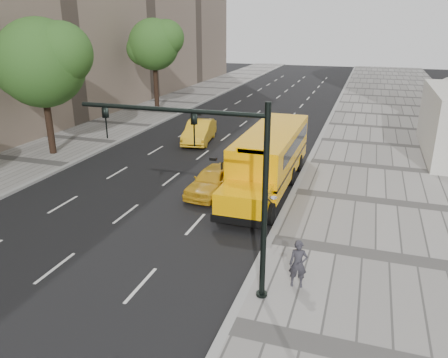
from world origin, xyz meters
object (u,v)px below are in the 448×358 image
(tree_c, at_px, (155,44))
(taxi_far, at_px, (199,131))
(taxi_near, at_px, (213,180))
(pedestrian, at_px, (298,264))
(tree_b, at_px, (42,62))
(school_bus, at_px, (270,154))
(traffic_signal, at_px, (220,176))

(tree_c, bearing_deg, taxi_far, -49.17)
(taxi_near, relative_size, pedestrian, 2.56)
(tree_c, bearing_deg, pedestrian, -55.16)
(taxi_near, xyz_separation_m, pedestrian, (5.58, -7.32, 0.25))
(taxi_near, bearing_deg, taxi_far, 121.61)
(tree_b, relative_size, taxi_far, 1.79)
(school_bus, xyz_separation_m, traffic_signal, (0.69, -10.39, 2.33))
(school_bus, distance_m, taxi_near, 3.47)
(taxi_near, bearing_deg, traffic_signal, -62.61)
(tree_b, height_order, taxi_near, tree_b)
(school_bus, relative_size, taxi_near, 2.74)
(tree_c, bearing_deg, traffic_signal, -59.77)
(tree_b, bearing_deg, taxi_far, 37.77)
(pedestrian, xyz_separation_m, traffic_signal, (-2.39, -0.92, 3.12))
(school_bus, height_order, taxi_near, school_bus)
(traffic_signal, bearing_deg, taxi_near, 111.19)
(tree_c, relative_size, taxi_near, 2.07)
(school_bus, bearing_deg, taxi_far, 134.15)
(tree_b, distance_m, pedestrian, 21.38)
(tree_b, xyz_separation_m, school_bus, (14.90, -0.92, -4.28))
(tree_b, distance_m, traffic_signal, 19.36)
(tree_c, height_order, taxi_near, tree_c)
(taxi_near, xyz_separation_m, traffic_signal, (3.19, -8.23, 3.37))
(tree_b, bearing_deg, school_bus, -3.55)
(tree_b, distance_m, tree_c, 15.46)
(taxi_near, distance_m, taxi_far, 10.27)
(tree_c, distance_m, traffic_signal, 31.07)
(pedestrian, distance_m, traffic_signal, 4.03)
(tree_c, distance_m, pedestrian, 31.97)
(taxi_far, distance_m, traffic_signal, 19.37)
(tree_b, xyz_separation_m, tree_c, (-0.02, 15.45, 0.38))
(school_bus, bearing_deg, tree_c, 132.32)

